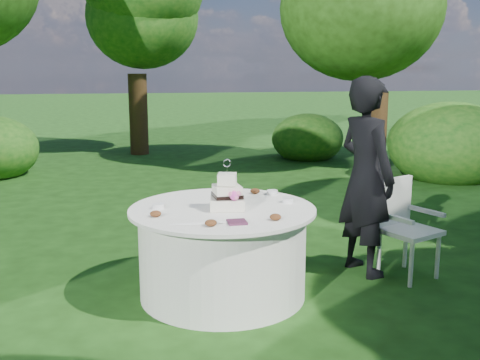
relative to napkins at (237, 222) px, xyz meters
name	(u,v)px	position (x,y,z in m)	size (l,w,h in m)	color
ground	(223,294)	(-0.03, 0.49, -0.78)	(80.00, 80.00, 0.00)	#17380F
napkins	(237,222)	(0.00, 0.00, 0.00)	(0.14, 0.14, 0.02)	#4D213B
feather_plume	(200,223)	(-0.27, 0.03, 0.00)	(0.48, 0.07, 0.01)	white
guest	(366,177)	(1.37, 0.79, 0.14)	(0.67, 0.44, 1.85)	black
table	(223,251)	(-0.03, 0.49, -0.39)	(1.56, 1.56, 0.77)	silver
cake	(227,195)	(0.01, 0.45, 0.10)	(0.32, 0.32, 0.42)	silver
chair	(403,221)	(1.70, 0.65, -0.26)	(0.60, 0.60, 0.91)	white
votives	(241,199)	(0.17, 0.67, 0.01)	(1.21, 0.43, 0.04)	white
petal_cups	(226,210)	(-0.03, 0.31, 0.02)	(1.04, 1.09, 0.05)	#562D16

